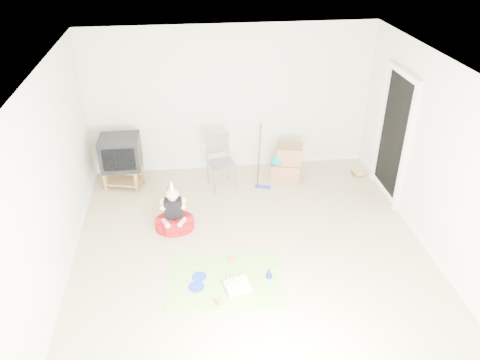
{
  "coord_description": "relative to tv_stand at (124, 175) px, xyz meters",
  "views": [
    {
      "loc": [
        -0.8,
        -5.22,
        4.22
      ],
      "look_at": [
        -0.1,
        0.4,
        0.9
      ],
      "focal_mm": 35.0,
      "sensor_mm": 36.0,
      "label": 1
    }
  ],
  "objects": [
    {
      "name": "orange_cup_far",
      "position": [
        1.39,
        -3.0,
        -0.19
      ],
      "size": [
        0.07,
        0.07,
        0.08
      ],
      "primitive_type": "cylinder",
      "rotation": [
        0.0,
        0.0,
        0.08
      ],
      "color": "orange",
      "rests_on": "party_mat"
    },
    {
      "name": "seated_woman",
      "position": [
        0.85,
        -1.33,
        -0.05
      ],
      "size": [
        0.59,
        0.59,
        0.84
      ],
      "color": "#A70F15",
      "rests_on": "ground"
    },
    {
      "name": "tv_stand",
      "position": [
        0.0,
        0.0,
        0.0
      ],
      "size": [
        0.7,
        0.54,
        0.39
      ],
      "color": "olive",
      "rests_on": "ground"
    },
    {
      "name": "ground",
      "position": [
        1.92,
        -1.95,
        -0.23
      ],
      "size": [
        5.0,
        5.0,
        0.0
      ],
      "primitive_type": "plane",
      "color": "#C6B68E",
      "rests_on": "ground"
    },
    {
      "name": "folding_chair",
      "position": [
        1.68,
        -0.21,
        0.22
      ],
      "size": [
        0.52,
        0.51,
        0.94
      ],
      "color": "gray",
      "rests_on": "ground"
    },
    {
      "name": "blue_plate_near",
      "position": [
        1.17,
        -2.48,
        -0.22
      ],
      "size": [
        0.2,
        0.2,
        0.01
      ],
      "primitive_type": "cylinder",
      "rotation": [
        0.0,
        0.0,
        -0.02
      ],
      "color": "#163BB4",
      "rests_on": "party_mat"
    },
    {
      "name": "floor_mop",
      "position": [
        2.37,
        -0.34,
        0.03
      ],
      "size": [
        0.29,
        0.36,
        1.09
      ],
      "color": "blue",
      "rests_on": "ground"
    },
    {
      "name": "blue_plate_far",
      "position": [
        1.12,
        -2.66,
        -0.22
      ],
      "size": [
        0.24,
        0.24,
        0.01
      ],
      "primitive_type": "cylinder",
      "rotation": [
        0.0,
        0.0,
        -0.18
      ],
      "color": "#163BB4",
      "rests_on": "party_mat"
    },
    {
      "name": "book_pile",
      "position": [
        4.17,
        -0.09,
        -0.2
      ],
      "size": [
        0.2,
        0.25,
        0.08
      ],
      "color": "#23692D",
      "rests_on": "ground"
    },
    {
      "name": "cardboard_boxes",
      "position": [
        2.83,
        -0.09,
        0.07
      ],
      "size": [
        0.6,
        0.5,
        0.64
      ],
      "color": "#9D6F4C",
      "rests_on": "ground"
    },
    {
      "name": "party_mat",
      "position": [
        1.49,
        -2.57,
        -0.23
      ],
      "size": [
        1.6,
        1.23,
        0.01
      ],
      "primitive_type": "cube",
      "rotation": [
        0.0,
        0.0,
        -0.1
      ],
      "color": "#FF3586",
      "rests_on": "ground"
    },
    {
      "name": "orange_cup_near",
      "position": [
        1.62,
        -2.23,
        -0.19
      ],
      "size": [
        0.08,
        0.08,
        0.07
      ],
      "primitive_type": "cylinder",
      "rotation": [
        0.0,
        0.0,
        -0.21
      ],
      "color": "orange",
      "rests_on": "party_mat"
    },
    {
      "name": "doorway_recess",
      "position": [
        4.4,
        -0.75,
        0.79
      ],
      "size": [
        0.02,
        0.9,
        2.05
      ],
      "primitive_type": "cube",
      "color": "black",
      "rests_on": "ground"
    },
    {
      "name": "crt_tv",
      "position": [
        0.0,
        -0.0,
        0.43
      ],
      "size": [
        0.66,
        0.55,
        0.56
      ],
      "primitive_type": "cube",
      "rotation": [
        0.0,
        0.0,
        -0.02
      ],
      "color": "black",
      "rests_on": "tv_stand"
    },
    {
      "name": "blue_party_hat",
      "position": [
        2.08,
        -2.59,
        -0.16
      ],
      "size": [
        0.12,
        0.12,
        0.14
      ],
      "primitive_type": "cone",
      "rotation": [
        0.0,
        0.0,
        -0.28
      ],
      "color": "#1823AB",
      "rests_on": "party_mat"
    },
    {
      "name": "birthday_cake",
      "position": [
        1.64,
        -2.77,
        -0.19
      ],
      "size": [
        0.36,
        0.31,
        0.15
      ],
      "color": "white",
      "rests_on": "party_mat"
    }
  ]
}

